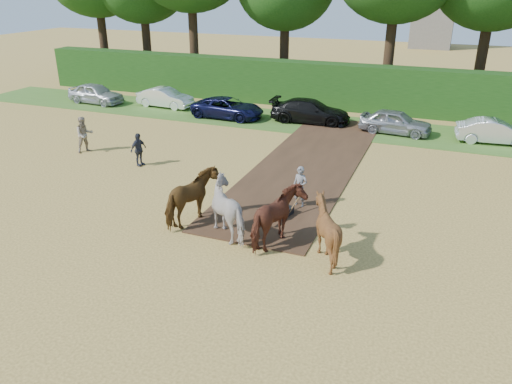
{
  "coord_description": "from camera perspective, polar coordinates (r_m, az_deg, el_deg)",
  "views": [
    {
      "loc": [
        7.38,
        -15.05,
        8.28
      ],
      "look_at": [
        1.55,
        -0.18,
        1.4
      ],
      "focal_mm": 35.0,
      "sensor_mm": 36.0,
      "label": 1
    }
  ],
  "objects": [
    {
      "name": "grass_verge",
      "position": [
        31.09,
        6.95,
        7.72
      ],
      "size": [
        50.0,
        5.0,
        0.03
      ],
      "primitive_type": "cube",
      "color": "#38601E",
      "rests_on": "ground"
    },
    {
      "name": "plough_team",
      "position": [
        16.84,
        0.07,
        -2.39
      ],
      "size": [
        6.79,
        4.73,
        1.98
      ],
      "color": "brown",
      "rests_on": "ground"
    },
    {
      "name": "parked_cars",
      "position": [
        31.82,
        0.83,
        9.48
      ],
      "size": [
        30.18,
        3.12,
        1.42
      ],
      "color": "#B6B7BD",
      "rests_on": "ground"
    },
    {
      "name": "spectator_near",
      "position": [
        27.02,
        -19.02,
        6.23
      ],
      "size": [
        1.09,
        1.14,
        1.85
      ],
      "primitive_type": "imported",
      "rotation": [
        0.0,
        0.0,
        0.97
      ],
      "color": "#C1AE97",
      "rests_on": "ground"
    },
    {
      "name": "ground",
      "position": [
        18.7,
        -4.24,
        -3.06
      ],
      "size": [
        120.0,
        120.0,
        0.0
      ],
      "primitive_type": "plane",
      "color": "gold",
      "rests_on": "ground"
    },
    {
      "name": "earth_strip",
      "position": [
        24.27,
        6.09,
        3.28
      ],
      "size": [
        4.5,
        17.0,
        0.05
      ],
      "primitive_type": "cube",
      "color": "#472D1C",
      "rests_on": "ground"
    },
    {
      "name": "hedgerow",
      "position": [
        35.02,
        9.01,
        11.86
      ],
      "size": [
        46.0,
        1.6,
        3.0
      ],
      "primitive_type": "cube",
      "color": "#14380F",
      "rests_on": "ground"
    },
    {
      "name": "spectator_far",
      "position": [
        24.31,
        -13.28,
        4.74
      ],
      "size": [
        0.59,
        1.0,
        1.6
      ],
      "primitive_type": "imported",
      "rotation": [
        0.0,
        0.0,
        1.34
      ],
      "color": "#272A34",
      "rests_on": "ground"
    }
  ]
}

